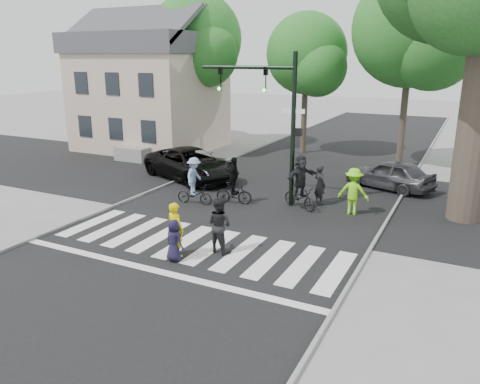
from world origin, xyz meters
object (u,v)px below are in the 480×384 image
Objects in this scene: cyclist_right at (300,185)px; car_suv at (191,164)px; pedestrian_woman at (175,230)px; cyclist_mid at (234,185)px; pedestrian_adult at (219,225)px; car_grey at (389,174)px; traffic_signal at (273,107)px; cyclist_left at (194,184)px; pedestrian_child at (174,240)px.

car_suv is (-6.34, 2.02, -0.20)m from cyclist_right.
cyclist_mid is at bearing -65.02° from pedestrian_woman.
pedestrian_adult is 0.44× the size of car_grey.
car_suv is at bearing -42.29° from pedestrian_adult.
pedestrian_adult is at bearing -123.25° from pedestrian_woman.
traffic_signal is at bearing -74.39° from pedestrian_adult.
cyclist_left is at bearing -39.40° from pedestrian_adult.
pedestrian_woman is at bearing -106.20° from cyclist_right.
pedestrian_woman is 6.32m from cyclist_right.
traffic_signal is 7.35m from pedestrian_child.
pedestrian_woman is 5.21m from cyclist_left.
car_grey is (5.27, 5.18, -0.12)m from cyclist_mid.
cyclist_mid is at bearing 27.62° from cyclist_left.
traffic_signal is 3.56× the size of pedestrian_woman.
car_suv is at bearing 160.10° from traffic_signal.
traffic_signal is 6.23m from car_suv.
traffic_signal is 6.70m from car_grey.
traffic_signal is 1.51× the size of car_grey.
pedestrian_child is at bearing 132.16° from pedestrian_woman.
pedestrian_child is at bearing -92.77° from traffic_signal.
cyclist_left reaches higher than car_suv.
cyclist_left is at bearing -123.49° from car_suv.
cyclist_left is at bearing -29.41° from car_grey.
cyclist_right is 5.27m from car_grey.
cyclist_left reaches higher than car_grey.
cyclist_left reaches higher than pedestrian_child.
pedestrian_child is 6.59m from cyclist_right.
cyclist_mid reaches higher than cyclist_left.
pedestrian_adult is at bearing -84.34° from traffic_signal.
pedestrian_adult reaches higher than car_grey.
car_grey is at bearing 41.50° from cyclist_left.
pedestrian_woman reaches higher than pedestrian_child.
traffic_signal is 1.11× the size of car_suv.
car_suv is 1.36× the size of car_grey.
cyclist_right reaches higher than pedestrian_child.
traffic_signal is 6.20m from pedestrian_adult.
cyclist_mid is 0.49× the size of car_grey.
pedestrian_woman is 0.87× the size of cyclist_left.
traffic_signal reaches higher than cyclist_mid.
cyclist_right is 0.40× the size of car_suv.
car_suv is (-3.73, 2.66, -0.05)m from cyclist_mid.
car_suv is at bearing -55.27° from car_grey.
car_grey is at bearing -97.23° from pedestrian_child.
car_grey is (4.26, 10.93, 0.04)m from pedestrian_child.
pedestrian_child is 0.65× the size of cyclist_mid.
pedestrian_woman is 0.31× the size of car_suv.
traffic_signal is 6.98m from pedestrian_woman.
cyclist_right is (1.60, 6.39, 0.32)m from pedestrian_child.
cyclist_mid reaches higher than car_suv.
traffic_signal is 3.22m from cyclist_right.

